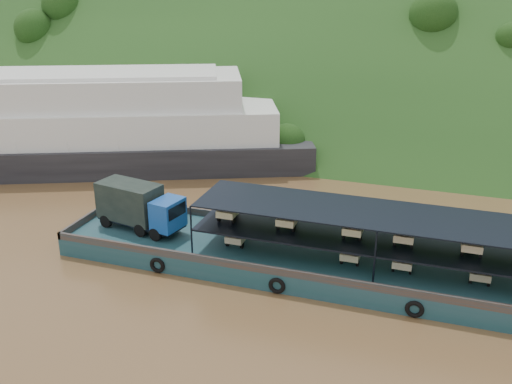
% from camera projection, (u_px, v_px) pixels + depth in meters
% --- Properties ---
extents(ground, '(160.00, 160.00, 0.00)m').
position_uv_depth(ground, '(270.00, 253.00, 39.22)').
color(ground, brown).
rests_on(ground, ground).
extents(hillside, '(140.00, 39.60, 39.60)m').
position_uv_depth(hillside, '(356.00, 128.00, 71.06)').
color(hillside, '#1B3C16').
rests_on(hillside, ground).
extents(cargo_barge, '(35.00, 7.18, 4.54)m').
position_uv_depth(cargo_barge, '(309.00, 255.00, 36.68)').
color(cargo_barge, '#133F45').
rests_on(cargo_barge, ground).
extents(passenger_ferry, '(46.51, 28.53, 9.26)m').
position_uv_depth(passenger_ferry, '(79.00, 125.00, 56.37)').
color(passenger_ferry, black).
rests_on(passenger_ferry, ground).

